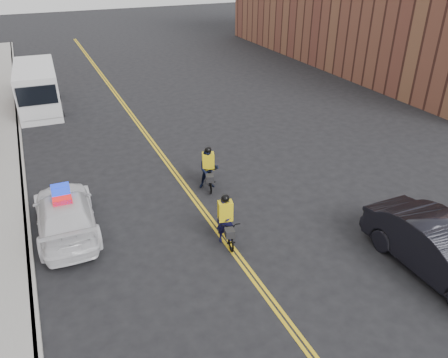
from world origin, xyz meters
name	(u,v)px	position (x,y,z in m)	size (l,w,h in m)	color
ground	(225,240)	(0.00, 0.00, 0.00)	(120.00, 120.00, 0.00)	black
center_line_left	(155,149)	(-0.08, 8.00, 0.01)	(0.10, 60.00, 0.01)	gold
center_line_right	(159,149)	(0.08, 8.00, 0.01)	(0.10, 60.00, 0.01)	gold
curb	(23,171)	(-6.00, 8.00, 0.07)	(0.20, 60.00, 0.15)	gray
police_cruiser	(65,213)	(-4.72, 2.71, 0.69)	(2.05, 4.79, 1.54)	white
dark_sedan	(442,250)	(5.12, -4.08, 0.83)	(1.76, 5.05, 1.66)	black
cargo_van	(38,89)	(-4.67, 16.25, 1.24)	(2.54, 6.13, 2.53)	silver
cyclist_near	(225,225)	(-0.01, -0.03, 0.61)	(0.97, 1.88, 1.76)	black
cyclist_far	(208,172)	(0.86, 3.55, 0.70)	(0.99, 1.82, 1.77)	black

